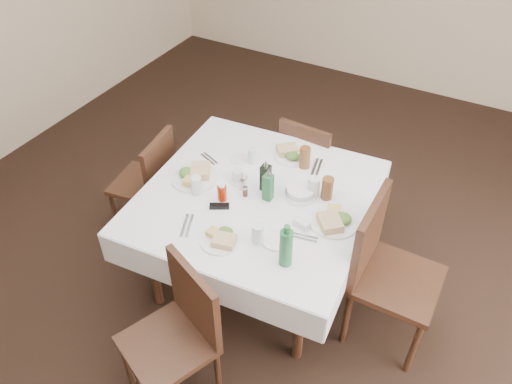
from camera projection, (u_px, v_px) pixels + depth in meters
ground_plane at (267, 308)px, 3.43m from camera, size 7.00×7.00×0.00m
room_shell at (273, 84)px, 2.31m from camera, size 6.04×7.04×2.80m
dining_table at (257, 203)px, 3.21m from camera, size 1.51×1.51×0.76m
chair_north at (308, 161)px, 3.87m from camera, size 0.44×0.44×0.87m
chair_south at (180, 328)px, 2.69m from camera, size 0.58×0.58×0.93m
chair_east at (384, 265)px, 2.95m from camera, size 0.49×0.49×1.03m
chair_west at (150, 178)px, 3.72m from camera, size 0.46×0.46×0.86m
meal_north at (292, 153)px, 3.46m from camera, size 0.27×0.27×0.06m
meal_south at (222, 238)px, 2.85m from camera, size 0.25×0.25×0.05m
meal_east at (334, 220)px, 2.95m from camera, size 0.30×0.30×0.07m
meal_west at (195, 175)px, 3.27m from camera, size 0.30×0.30×0.07m
side_plate_a at (240, 159)px, 3.44m from camera, size 0.14×0.14×0.01m
side_plate_b at (276, 241)px, 2.85m from camera, size 0.16×0.16×0.01m
water_n at (252, 156)px, 3.38m from camera, size 0.06×0.06×0.11m
water_s at (258, 234)px, 2.81m from camera, size 0.07×0.07×0.13m
water_e at (314, 187)px, 3.11m from camera, size 0.08×0.08×0.14m
water_w at (197, 185)px, 3.13m from camera, size 0.07×0.07×0.13m
iced_tea_a at (305, 157)px, 3.33m from camera, size 0.07×0.07×0.15m
iced_tea_b at (327, 188)px, 3.09m from camera, size 0.07×0.07×0.15m
bread_basket at (300, 193)px, 3.13m from camera, size 0.19×0.19×0.06m
oil_cruet_dark at (266, 177)px, 3.14m from camera, size 0.06×0.06×0.24m
oil_cruet_green at (268, 186)px, 3.07m from camera, size 0.06×0.06×0.23m
ketchup_bottle at (222, 192)px, 3.09m from camera, size 0.06×0.06×0.13m
salt_shaker at (242, 185)px, 3.18m from camera, size 0.03×0.03×0.07m
pepper_shaker at (245, 191)px, 3.13m from camera, size 0.03×0.03×0.07m
coffee_mug at (238, 176)px, 3.24m from camera, size 0.13×0.12×0.09m
sunglasses at (219, 206)px, 3.06m from camera, size 0.13×0.09×0.03m
green_bottle at (286, 247)px, 2.65m from camera, size 0.07×0.07×0.28m
sugar_caddy at (302, 223)px, 2.93m from camera, size 0.11×0.08×0.05m
cutlery_n at (317, 167)px, 3.37m from camera, size 0.08×0.20×0.01m
cutlery_s at (187, 226)px, 2.94m from camera, size 0.12×0.20×0.01m
cutlery_e at (302, 237)px, 2.87m from camera, size 0.19×0.08×0.01m
cutlery_w at (209, 159)px, 3.44m from camera, size 0.16×0.10×0.01m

